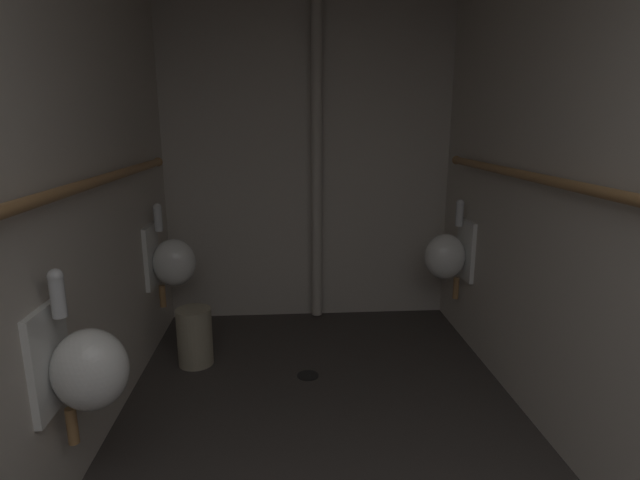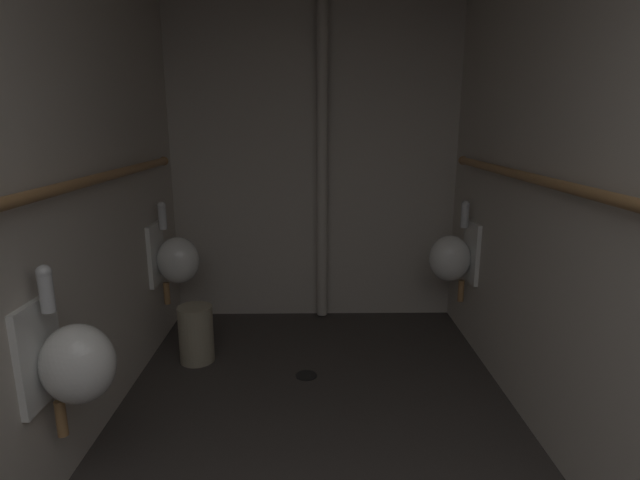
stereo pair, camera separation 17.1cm
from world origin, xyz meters
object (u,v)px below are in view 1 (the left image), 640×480
(standpipe_back_wall, at_px, (317,158))
(floor_drain, at_px, (308,375))
(urinal_left_far, at_px, (171,261))
(urinal_left_mid, at_px, (85,367))
(waste_bin, at_px, (195,337))
(urinal_right_mid, at_px, (448,255))

(standpipe_back_wall, height_order, floor_drain, standpipe_back_wall)
(floor_drain, bearing_deg, urinal_left_far, 152.04)
(urinal_left_mid, xyz_separation_m, urinal_left_far, (0.00, 1.56, 0.00))
(standpipe_back_wall, height_order, waste_bin, standpipe_back_wall)
(urinal_left_far, height_order, waste_bin, urinal_left_far)
(floor_drain, bearing_deg, urinal_left_mid, -131.71)
(urinal_left_far, distance_m, standpipe_back_wall, 1.36)
(urinal_left_far, bearing_deg, urinal_left_mid, -90.00)
(standpipe_back_wall, bearing_deg, urinal_left_far, -155.07)
(urinal_right_mid, bearing_deg, floor_drain, -153.98)
(urinal_right_mid, bearing_deg, urinal_left_far, -179.44)
(urinal_left_far, bearing_deg, floor_drain, -27.96)
(urinal_left_far, relative_size, standpipe_back_wall, 0.29)
(floor_drain, bearing_deg, standpipe_back_wall, 82.93)
(standpipe_back_wall, bearing_deg, floor_drain, -97.07)
(standpipe_back_wall, bearing_deg, urinal_left_mid, -117.43)
(standpipe_back_wall, distance_m, floor_drain, 1.67)
(urinal_left_far, bearing_deg, urinal_right_mid, 0.56)
(urinal_left_mid, height_order, floor_drain, urinal_left_mid)
(urinal_left_mid, bearing_deg, floor_drain, 48.29)
(urinal_left_mid, bearing_deg, urinal_left_far, 90.00)
(urinal_left_far, relative_size, urinal_right_mid, 1.00)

